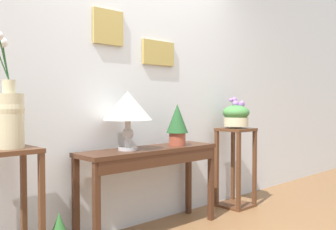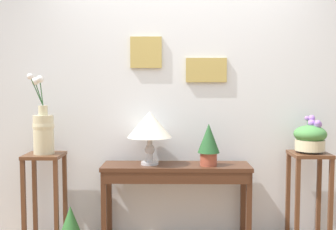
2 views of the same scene
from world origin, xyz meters
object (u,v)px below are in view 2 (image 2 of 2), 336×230
at_px(console_table, 176,177).
at_px(flower_vase_tall_left, 43,129).
at_px(planter_bowl_wide_right, 310,137).
at_px(potted_plant_floor, 71,226).
at_px(potted_plant_on_console, 209,143).
at_px(pedestal_stand_right, 308,199).
at_px(pedestal_stand_left, 45,199).
at_px(table_lamp, 150,126).

height_order(console_table, flower_vase_tall_left, flower_vase_tall_left).
height_order(planter_bowl_wide_right, potted_plant_floor, planter_bowl_wide_right).
distance_m(potted_plant_on_console, planter_bowl_wide_right, 0.90).
distance_m(console_table, pedestal_stand_right, 1.20).
bearing_deg(potted_plant_on_console, pedestal_stand_right, 1.25).
relative_size(pedestal_stand_left, flower_vase_tall_left, 1.16).
xyz_separation_m(potted_plant_on_console, planter_bowl_wide_right, (0.90, 0.02, 0.05)).
bearing_deg(pedestal_stand_left, planter_bowl_wide_right, -0.09).
xyz_separation_m(console_table, pedestal_stand_right, (1.18, 0.00, -0.20)).
xyz_separation_m(console_table, pedestal_stand_left, (-1.18, 0.01, -0.21)).
bearing_deg(pedestal_stand_right, pedestal_stand_left, 179.91).
bearing_deg(table_lamp, pedestal_stand_right, -0.82).
relative_size(potted_plant_on_console, pedestal_stand_left, 0.45).
relative_size(flower_vase_tall_left, planter_bowl_wide_right, 2.15).
bearing_deg(potted_plant_floor, pedestal_stand_right, 3.61).
xyz_separation_m(table_lamp, pedestal_stand_right, (1.42, -0.02, -0.65)).
distance_m(planter_bowl_wide_right, potted_plant_floor, 2.24).
height_order(table_lamp, potted_plant_on_console, table_lamp).
bearing_deg(table_lamp, potted_plant_on_console, -4.36).
relative_size(table_lamp, pedestal_stand_left, 0.58).
relative_size(planter_bowl_wide_right, potted_plant_floor, 0.85).
relative_size(console_table, potted_plant_floor, 3.38).
xyz_separation_m(console_table, planter_bowl_wide_right, (1.18, 0.00, 0.36)).
height_order(table_lamp, flower_vase_tall_left, flower_vase_tall_left).
distance_m(potted_plant_on_console, potted_plant_floor, 1.41).
bearing_deg(table_lamp, flower_vase_tall_left, -178.99).
bearing_deg(potted_plant_on_console, console_table, 176.64).
distance_m(console_table, flower_vase_tall_left, 1.26).
distance_m(console_table, planter_bowl_wide_right, 1.24).
height_order(console_table, pedestal_stand_right, pedestal_stand_right).
bearing_deg(potted_plant_on_console, planter_bowl_wide_right, 1.25).
height_order(console_table, pedestal_stand_left, pedestal_stand_left).
xyz_separation_m(console_table, flower_vase_tall_left, (-1.18, 0.01, 0.43)).
height_order(pedestal_stand_right, potted_plant_floor, pedestal_stand_right).
relative_size(console_table, pedestal_stand_right, 1.57).
bearing_deg(planter_bowl_wide_right, table_lamp, 179.18).
height_order(console_table, potted_plant_floor, console_table).
distance_m(flower_vase_tall_left, potted_plant_floor, 0.89).
relative_size(pedestal_stand_left, planter_bowl_wide_right, 2.49).
xyz_separation_m(pedestal_stand_left, planter_bowl_wide_right, (2.36, -0.00, 0.57)).
distance_m(pedestal_stand_right, potted_plant_floor, 2.11).
xyz_separation_m(potted_plant_on_console, potted_plant_floor, (-1.20, -0.11, -0.72)).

